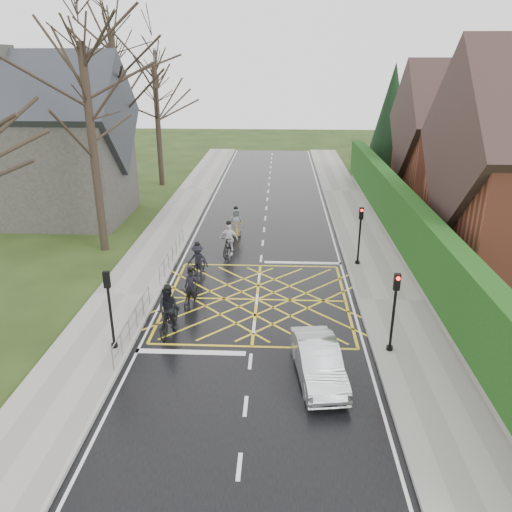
# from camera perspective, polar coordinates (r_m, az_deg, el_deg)

# --- Properties ---
(ground) EXTENTS (120.00, 120.00, 0.00)m
(ground) POSITION_cam_1_polar(r_m,az_deg,el_deg) (22.68, 0.09, -5.00)
(ground) COLOR black
(ground) RESTS_ON ground
(road) EXTENTS (9.00, 80.00, 0.01)m
(road) POSITION_cam_1_polar(r_m,az_deg,el_deg) (22.67, 0.09, -4.99)
(road) COLOR black
(road) RESTS_ON ground
(sidewalk_right) EXTENTS (3.00, 80.00, 0.15)m
(sidewalk_right) POSITION_cam_1_polar(r_m,az_deg,el_deg) (23.18, 15.14, -4.98)
(sidewalk_right) COLOR gray
(sidewalk_right) RESTS_ON ground
(sidewalk_left) EXTENTS (3.00, 80.00, 0.15)m
(sidewalk_left) POSITION_cam_1_polar(r_m,az_deg,el_deg) (23.67, -14.62, -4.36)
(sidewalk_left) COLOR gray
(sidewalk_left) RESTS_ON ground
(stone_wall) EXTENTS (0.50, 38.00, 0.70)m
(stone_wall) POSITION_cam_1_polar(r_m,az_deg,el_deg) (28.84, 16.25, 0.81)
(stone_wall) COLOR slate
(stone_wall) RESTS_ON ground
(hedge) EXTENTS (0.90, 38.00, 2.80)m
(hedge) POSITION_cam_1_polar(r_m,az_deg,el_deg) (28.30, 16.61, 4.12)
(hedge) COLOR #15360E
(hedge) RESTS_ON stone_wall
(house_far) EXTENTS (9.80, 8.80, 10.30)m
(house_far) POSITION_cam_1_polar(r_m,az_deg,el_deg) (41.10, 22.89, 11.80)
(house_far) COLOR brown
(house_far) RESTS_ON ground
(conifer) EXTENTS (4.60, 4.60, 10.00)m
(conifer) POSITION_cam_1_polar(r_m,az_deg,el_deg) (47.58, 15.15, 14.59)
(conifer) COLOR black
(conifer) RESTS_ON ground
(church) EXTENTS (8.80, 7.80, 11.00)m
(church) POSITION_cam_1_polar(r_m,az_deg,el_deg) (35.75, -21.62, 11.68)
(church) COLOR #2D2B28
(church) RESTS_ON ground
(tree_near) EXTENTS (9.24, 9.24, 11.44)m
(tree_near) POSITION_cam_1_polar(r_m,az_deg,el_deg) (28.18, -18.64, 15.94)
(tree_near) COLOR black
(tree_near) RESTS_ON ground
(tree_mid) EXTENTS (10.08, 10.08, 12.48)m
(tree_mid) POSITION_cam_1_polar(r_m,az_deg,el_deg) (36.01, -15.74, 18.38)
(tree_mid) COLOR black
(tree_mid) RESTS_ON ground
(tree_far) EXTENTS (8.40, 8.40, 10.40)m
(tree_far) POSITION_cam_1_polar(r_m,az_deg,el_deg) (43.60, -11.34, 17.24)
(tree_far) COLOR black
(tree_far) RESTS_ON ground
(railing_south) EXTENTS (0.05, 5.04, 1.03)m
(railing_south) POSITION_cam_1_polar(r_m,az_deg,el_deg) (20.00, -13.93, -7.03)
(railing_south) COLOR slate
(railing_south) RESTS_ON ground
(railing_north) EXTENTS (0.05, 6.04, 1.03)m
(railing_north) POSITION_cam_1_polar(r_m,az_deg,el_deg) (26.60, -9.55, 0.65)
(railing_north) COLOR slate
(railing_north) RESTS_ON ground
(traffic_light_ne) EXTENTS (0.24, 0.31, 3.21)m
(traffic_light_ne) POSITION_cam_1_polar(r_m,az_deg,el_deg) (26.22, 11.75, 2.21)
(traffic_light_ne) COLOR black
(traffic_light_ne) RESTS_ON ground
(traffic_light_se) EXTENTS (0.24, 0.31, 3.21)m
(traffic_light_se) POSITION_cam_1_polar(r_m,az_deg,el_deg) (18.63, 15.44, -6.35)
(traffic_light_se) COLOR black
(traffic_light_se) RESTS_ON ground
(traffic_light_sw) EXTENTS (0.24, 0.31, 3.21)m
(traffic_light_sw) POSITION_cam_1_polar(r_m,az_deg,el_deg) (18.89, -16.30, -6.03)
(traffic_light_sw) COLOR black
(traffic_light_sw) RESTS_ON ground
(cyclist_rear) EXTENTS (0.87, 1.93, 1.81)m
(cyclist_rear) POSITION_cam_1_polar(r_m,az_deg,el_deg) (22.14, -7.42, -4.19)
(cyclist_rear) COLOR black
(cyclist_rear) RESTS_ON ground
(cyclist_back) EXTENTS (1.00, 2.12, 2.07)m
(cyclist_back) POSITION_cam_1_polar(r_m,az_deg,el_deg) (20.05, -9.91, -6.60)
(cyclist_back) COLOR black
(cyclist_back) RESTS_ON ground
(cyclist_mid) EXTENTS (1.19, 1.97, 1.82)m
(cyclist_mid) POSITION_cam_1_polar(r_m,az_deg,el_deg) (24.98, -6.66, -0.89)
(cyclist_mid) COLOR black
(cyclist_mid) RESTS_ON ground
(cyclist_front) EXTENTS (1.13, 2.05, 1.98)m
(cyclist_front) POSITION_cam_1_polar(r_m,az_deg,el_deg) (27.58, -3.11, 1.56)
(cyclist_front) COLOR black
(cyclist_front) RESTS_ON ground
(cyclist_lead) EXTENTS (1.02, 2.01, 1.86)m
(cyclist_lead) POSITION_cam_1_polar(r_m,az_deg,el_deg) (30.69, -2.30, 3.50)
(cyclist_lead) COLOR gold
(cyclist_lead) RESTS_ON ground
(car) EXTENTS (1.87, 4.07, 1.29)m
(car) POSITION_cam_1_polar(r_m,az_deg,el_deg) (17.30, 7.14, -11.88)
(car) COLOR silver
(car) RESTS_ON ground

